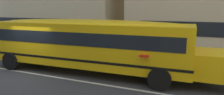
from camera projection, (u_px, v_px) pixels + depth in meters
ground_plane at (31, 73)px, 11.10m from camera, size 400.00×400.00×0.00m
sidewalk_far at (94, 50)px, 17.48m from camera, size 120.00×3.00×0.01m
lane_centreline at (31, 73)px, 11.10m from camera, size 110.00×0.16×0.01m
school_bus at (90, 41)px, 11.02m from camera, size 12.92×3.09×2.87m
parked_car_green_by_entrance at (2, 39)px, 17.89m from camera, size 3.93×1.93×1.64m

